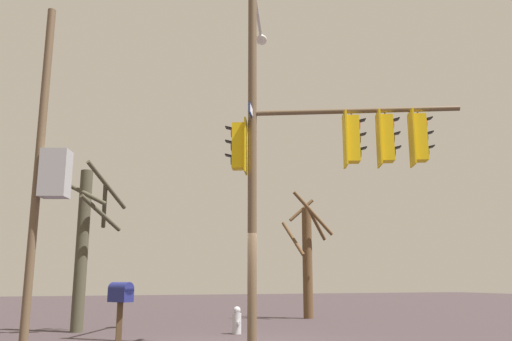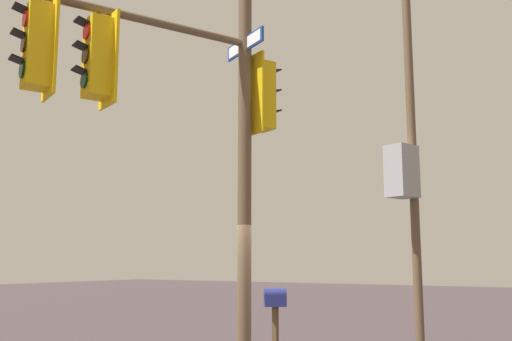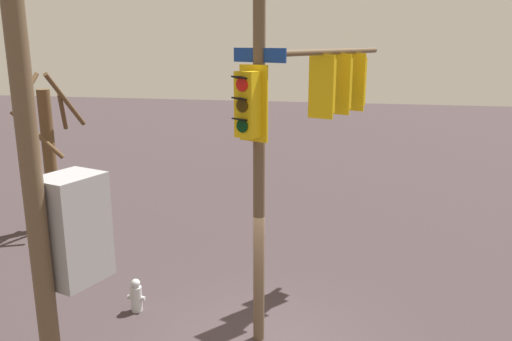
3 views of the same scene
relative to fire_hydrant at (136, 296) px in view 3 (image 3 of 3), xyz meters
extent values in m
cylinder|color=brown|center=(2.75, -0.54, 4.19)|extent=(0.21, 0.21, 9.06)
cylinder|color=brown|center=(3.77, 1.68, 5.03)|extent=(2.14, 4.47, 0.12)
cube|color=gold|center=(3.74, 1.61, 4.33)|extent=(0.45, 0.41, 1.10)
cube|color=gold|center=(3.67, 1.46, 4.33)|extent=(0.53, 0.25, 1.30)
cylinder|color=red|center=(3.80, 1.77, 4.67)|extent=(0.22, 0.11, 0.22)
cube|color=black|center=(3.83, 1.84, 4.79)|extent=(0.25, 0.23, 0.06)
cylinder|color=#352504|center=(3.80, 1.77, 4.33)|extent=(0.22, 0.11, 0.22)
cube|color=black|center=(3.83, 1.84, 4.45)|extent=(0.25, 0.23, 0.06)
cylinder|color=black|center=(3.80, 1.77, 3.99)|extent=(0.22, 0.11, 0.22)
cube|color=black|center=(3.83, 1.84, 4.11)|extent=(0.25, 0.23, 0.06)
cylinder|color=brown|center=(3.74, 1.61, 4.96)|extent=(0.04, 0.04, 0.15)
cube|color=gold|center=(4.06, 2.32, 4.33)|extent=(0.45, 0.42, 1.10)
cube|color=gold|center=(3.99, 2.17, 4.33)|extent=(0.53, 0.26, 1.30)
cylinder|color=red|center=(4.13, 2.48, 4.67)|extent=(0.21, 0.12, 0.22)
cube|color=black|center=(4.16, 2.54, 4.79)|extent=(0.26, 0.23, 0.06)
cylinder|color=#352504|center=(4.13, 2.48, 4.33)|extent=(0.21, 0.12, 0.22)
cube|color=black|center=(4.16, 2.54, 4.45)|extent=(0.26, 0.23, 0.06)
cylinder|color=black|center=(4.13, 2.48, 3.99)|extent=(0.21, 0.12, 0.22)
cube|color=black|center=(4.16, 2.54, 4.11)|extent=(0.26, 0.23, 0.06)
cylinder|color=brown|center=(4.06, 2.32, 4.96)|extent=(0.04, 0.04, 0.15)
cube|color=gold|center=(4.38, 3.01, 4.33)|extent=(0.45, 0.42, 1.10)
cube|color=gold|center=(4.31, 2.86, 4.33)|extent=(0.53, 0.27, 1.30)
cylinder|color=red|center=(4.45, 3.16, 4.67)|extent=(0.21, 0.12, 0.22)
cube|color=black|center=(4.48, 3.23, 4.79)|extent=(0.26, 0.23, 0.06)
cylinder|color=#352504|center=(4.45, 3.16, 4.33)|extent=(0.21, 0.12, 0.22)
cube|color=black|center=(4.48, 3.23, 4.45)|extent=(0.26, 0.23, 0.06)
cylinder|color=black|center=(4.45, 3.16, 3.99)|extent=(0.21, 0.12, 0.22)
cube|color=black|center=(4.48, 3.23, 4.11)|extent=(0.26, 0.23, 0.06)
cylinder|color=brown|center=(4.38, 3.01, 4.96)|extent=(0.04, 0.04, 0.15)
cube|color=gold|center=(2.62, -0.83, 4.22)|extent=(0.45, 0.42, 1.10)
cube|color=gold|center=(2.68, -0.68, 4.22)|extent=(0.53, 0.26, 1.30)
cylinder|color=red|center=(2.55, -0.98, 4.56)|extent=(0.21, 0.12, 0.22)
cube|color=black|center=(2.52, -1.05, 4.68)|extent=(0.26, 0.23, 0.06)
cylinder|color=#352504|center=(2.55, -0.98, 4.22)|extent=(0.21, 0.12, 0.22)
cube|color=black|center=(2.52, -1.05, 4.34)|extent=(0.26, 0.23, 0.06)
cylinder|color=black|center=(2.55, -0.98, 3.88)|extent=(0.21, 0.12, 0.22)
cube|color=black|center=(2.52, -1.05, 4.00)|extent=(0.26, 0.23, 0.06)
cube|color=navy|center=(2.75, -0.54, 5.02)|extent=(0.99, 0.53, 0.24)
cube|color=white|center=(2.76, -0.52, 5.02)|extent=(0.89, 0.46, 0.18)
cylinder|color=brown|center=(1.57, -5.26, 3.57)|extent=(0.19, 0.19, 7.83)
cube|color=#99999E|center=(1.70, -4.88, 3.45)|extent=(0.64, 0.72, 1.09)
cylinder|color=#B2B2B7|center=(0.00, 0.00, -0.07)|extent=(0.24, 0.24, 0.55)
sphere|color=#B2B2B7|center=(0.00, 0.00, 0.29)|extent=(0.20, 0.20, 0.20)
cylinder|color=#B2B2B7|center=(-0.14, 0.00, -0.04)|extent=(0.10, 0.09, 0.09)
cylinder|color=#B2B2B7|center=(0.14, 0.00, -0.04)|extent=(0.10, 0.09, 0.09)
cylinder|color=brown|center=(-4.58, 4.35, 1.77)|extent=(0.38, 0.38, 4.23)
cylinder|color=brown|center=(-5.08, 4.36, 3.86)|extent=(0.16, 1.08, 0.96)
cylinder|color=brown|center=(-3.84, 4.27, 3.59)|extent=(0.30, 1.60, 1.68)
cylinder|color=brown|center=(-4.46, 3.69, 2.66)|extent=(1.42, 0.40, 1.41)
cylinder|color=brown|center=(-4.14, 4.56, 3.21)|extent=(0.59, 1.03, 1.21)
camera|label=1|loc=(14.13, -4.56, 1.11)|focal=36.71mm
camera|label=2|loc=(-2.11, 6.87, 1.62)|focal=40.96mm
camera|label=3|loc=(4.39, -9.21, 5.26)|focal=35.96mm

